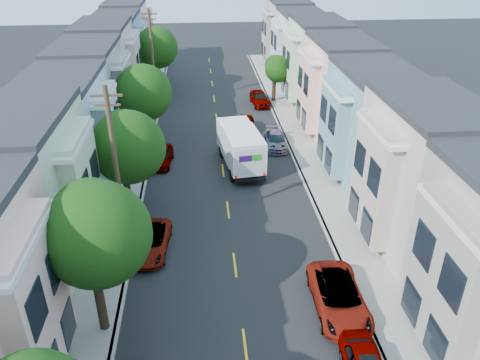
% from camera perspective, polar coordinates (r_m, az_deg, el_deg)
% --- Properties ---
extents(ground, '(160.00, 160.00, 0.00)m').
position_cam_1_polar(ground, '(27.24, -0.63, -10.33)').
color(ground, black).
rests_on(ground, ground).
extents(road_slab, '(12.00, 70.00, 0.02)m').
position_cam_1_polar(road_slab, '(40.05, -2.33, 3.13)').
color(road_slab, black).
rests_on(road_slab, ground).
extents(curb_left, '(0.30, 70.00, 0.15)m').
position_cam_1_polar(curb_left, '(40.24, -10.97, 2.83)').
color(curb_left, gray).
rests_on(curb_left, ground).
extents(curb_right, '(0.30, 70.00, 0.15)m').
position_cam_1_polar(curb_right, '(40.71, 6.22, 3.51)').
color(curb_right, gray).
rests_on(curb_right, ground).
extents(sidewalk_left, '(2.60, 70.00, 0.15)m').
position_cam_1_polar(sidewalk_left, '(40.40, -12.81, 2.74)').
color(sidewalk_left, gray).
rests_on(sidewalk_left, ground).
extents(sidewalk_right, '(2.60, 70.00, 0.15)m').
position_cam_1_polar(sidewalk_right, '(40.98, 8.01, 3.57)').
color(sidewalk_right, gray).
rests_on(sidewalk_right, ground).
extents(centerline, '(0.12, 70.00, 0.01)m').
position_cam_1_polar(centerline, '(40.05, -2.33, 3.11)').
color(centerline, gold).
rests_on(centerline, ground).
extents(townhouse_row_left, '(5.00, 70.00, 8.50)m').
position_cam_1_polar(townhouse_row_left, '(41.15, -18.04, 2.38)').
color(townhouse_row_left, '#709DA4').
rests_on(townhouse_row_left, ground).
extents(townhouse_row_right, '(5.00, 70.00, 8.50)m').
position_cam_1_polar(townhouse_row_right, '(42.00, 13.07, 3.61)').
color(townhouse_row_right, '#709DA4').
rests_on(townhouse_row_right, ground).
extents(tree_b, '(4.70, 4.70, 7.85)m').
position_cam_1_polar(tree_b, '(21.01, -17.25, -6.42)').
color(tree_b, black).
rests_on(tree_b, ground).
extents(tree_c, '(4.70, 4.70, 7.27)m').
position_cam_1_polar(tree_c, '(30.23, -13.63, 3.86)').
color(tree_c, black).
rests_on(tree_c, ground).
extents(tree_d, '(4.70, 4.70, 7.45)m').
position_cam_1_polar(tree_d, '(40.03, -11.80, 10.34)').
color(tree_d, black).
rests_on(tree_d, ground).
extents(tree_e, '(4.70, 4.70, 7.56)m').
position_cam_1_polar(tree_e, '(55.74, -10.19, 15.57)').
color(tree_e, black).
rests_on(tree_e, ground).
extents(tree_far_r, '(2.92, 2.92, 5.11)m').
position_cam_1_polar(tree_far_r, '(52.23, 4.56, 13.29)').
color(tree_far_r, black).
rests_on(tree_far_r, ground).
extents(utility_pole_near, '(1.60, 0.26, 10.00)m').
position_cam_1_polar(utility_pole_near, '(26.50, -14.75, 0.72)').
color(utility_pole_near, '#42301E').
rests_on(utility_pole_near, ground).
extents(utility_pole_far, '(1.60, 0.26, 10.00)m').
position_cam_1_polar(utility_pole_far, '(50.86, -10.58, 14.31)').
color(utility_pole_far, '#42301E').
rests_on(utility_pole_far, ground).
extents(fedex_truck, '(2.61, 6.78, 3.25)m').
position_cam_1_polar(fedex_truck, '(37.18, 0.05, 4.16)').
color(fedex_truck, silver).
rests_on(fedex_truck, ground).
extents(lead_sedan, '(2.26, 4.63, 1.44)m').
position_cam_1_polar(lead_sedan, '(44.27, 0.63, 6.67)').
color(lead_sedan, black).
rests_on(lead_sedan, ground).
extents(parked_left_c, '(2.51, 4.77, 1.28)m').
position_cam_1_polar(parked_left_c, '(28.42, -10.91, -7.45)').
color(parked_left_c, '#999DA2').
rests_on(parked_left_c, ground).
extents(parked_left_d, '(1.97, 4.31, 1.36)m').
position_cam_1_polar(parked_left_d, '(38.62, -9.52, 2.84)').
color(parked_left_d, '#61240E').
rests_on(parked_left_d, ground).
extents(parked_right_b, '(2.59, 5.39, 1.48)m').
position_cam_1_polar(parked_right_b, '(24.58, 11.94, -13.86)').
color(parked_right_b, silver).
rests_on(parked_right_b, ground).
extents(parked_right_c, '(1.90, 4.24, 1.25)m').
position_cam_1_polar(parked_right_c, '(41.39, 4.38, 4.86)').
color(parked_right_c, black).
rests_on(parked_right_c, ground).
extents(parked_right_d, '(2.09, 4.68, 1.48)m').
position_cam_1_polar(parked_right_d, '(51.81, 2.41, 9.92)').
color(parked_right_d, '#091E3B').
rests_on(parked_right_d, ground).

